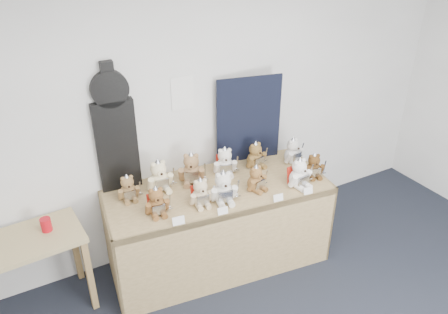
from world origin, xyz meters
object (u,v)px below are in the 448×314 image
teddy_front_far_left (157,202)px  teddy_back_right (256,156)px  side_table (24,254)px  teddy_front_end (314,166)px  teddy_back_centre_left (192,169)px  red_cup (46,225)px  display_table (220,208)px  teddy_front_left (201,193)px  teddy_back_left (159,177)px  teddy_back_far_left (128,189)px  teddy_front_centre (223,188)px  teddy_front_right (256,179)px  teddy_back_centre_right (225,163)px  teddy_front_far_right (299,174)px  teddy_back_end (293,152)px  guitar_case (115,129)px

teddy_front_far_left → teddy_back_right: bearing=20.0°
side_table → teddy_back_right: teddy_back_right is taller
teddy_front_end → teddy_back_centre_left: size_ratio=0.79×
red_cup → teddy_back_right: 1.91m
display_table → teddy_back_right: size_ratio=7.28×
side_table → teddy_front_left: teddy_front_left is taller
teddy_front_end → teddy_back_left: bearing=176.2°
display_table → teddy_back_far_left: bearing=166.5°
side_table → teddy_back_centre_left: 1.50m
teddy_front_end → teddy_back_right: size_ratio=0.91×
teddy_front_centre → teddy_back_centre_left: size_ratio=0.98×
teddy_front_far_left → teddy_front_left: (0.36, -0.05, 0.00)m
teddy_front_left → side_table: bearing=173.3°
red_cup → teddy_front_right: teddy_front_right is taller
teddy_back_centre_right → teddy_back_far_left: bearing=-163.0°
side_table → teddy_front_left: bearing=-16.9°
teddy_front_far_right → teddy_back_left: 1.22m
display_table → teddy_back_left: bearing=154.3°
teddy_back_far_left → teddy_front_left: bearing=-32.2°
display_table → teddy_back_centre_right: 0.43m
teddy_front_far_left → teddy_front_end: teddy_front_far_left is taller
teddy_back_right → teddy_back_end: size_ratio=1.01×
teddy_back_far_left → teddy_back_centre_right: bearing=2.4°
teddy_back_right → teddy_back_end: 0.38m
display_table → teddy_back_left: 0.61m
teddy_back_left → teddy_front_right: bearing=-27.8°
side_table → teddy_back_centre_right: bearing=-3.2°
teddy_front_end → teddy_back_far_left: 1.66m
teddy_front_far_left → teddy_front_centre: (0.55, -0.10, 0.02)m
guitar_case → teddy_front_centre: (0.67, -0.64, -0.43)m
teddy_front_far_left → teddy_front_far_right: size_ratio=0.91×
display_table → red_cup: red_cup is taller
guitar_case → teddy_front_far_left: guitar_case is taller
teddy_front_right → teddy_front_end: teddy_front_right is taller
teddy_front_left → teddy_back_centre_left: 0.36m
side_table → teddy_back_centre_left: size_ratio=2.86×
teddy_front_far_right → teddy_front_left: bearing=164.7°
teddy_front_end → teddy_back_right: teddy_back_right is taller
teddy_back_left → teddy_back_far_left: bearing=-176.8°
teddy_front_right → teddy_back_far_left: teddy_front_right is taller
teddy_front_far_left → teddy_back_far_left: 0.34m
teddy_back_centre_right → teddy_back_right: teddy_back_centre_right is taller
teddy_back_centre_left → teddy_back_far_left: teddy_back_centre_left is taller
display_table → teddy_front_end: teddy_front_end is taller
teddy_front_left → teddy_front_centre: size_ratio=0.86×
teddy_back_right → teddy_back_centre_left: bearing=168.4°
red_cup → teddy_back_far_left: 0.69m
guitar_case → teddy_front_end: size_ratio=4.39×
teddy_front_left → teddy_back_far_left: (-0.50, 0.36, -0.01)m
teddy_front_far_left → side_table: bearing=171.7°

